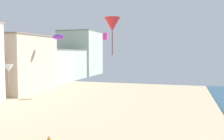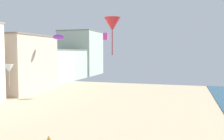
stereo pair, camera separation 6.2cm
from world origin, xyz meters
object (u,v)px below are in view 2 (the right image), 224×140
kite_white_delta (9,68)px  kite_red_delta (112,24)px  kite_magenta_box (106,36)px  kite_purple_parafoil (59,37)px

kite_white_delta → kite_red_delta: bearing=1.0°
kite_red_delta → kite_white_delta: bearing=-179.0°
kite_magenta_box → kite_purple_parafoil: (-10.54, 0.13, 0.09)m
kite_red_delta → kite_white_delta: 12.54m
kite_red_delta → kite_white_delta: kite_red_delta is taller
kite_purple_parafoil → kite_white_delta: size_ratio=1.16×
kite_red_delta → kite_white_delta: (-11.74, -0.20, -4.40)m
kite_magenta_box → kite_red_delta: (8.53, -24.27, -0.45)m
kite_purple_parafoil → kite_white_delta: bearing=-73.4°
kite_magenta_box → kite_purple_parafoil: 10.54m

